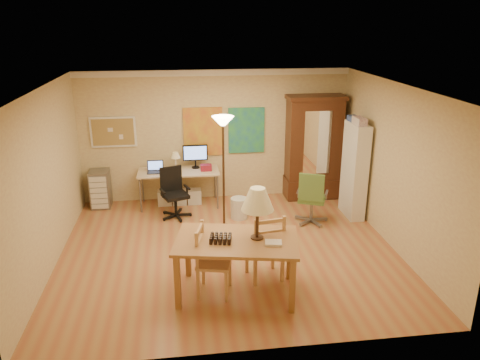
{
  "coord_description": "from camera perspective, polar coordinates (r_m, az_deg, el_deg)",
  "views": [
    {
      "loc": [
        -0.72,
        -6.94,
        3.68
      ],
      "look_at": [
        0.23,
        0.3,
        1.13
      ],
      "focal_mm": 35.0,
      "sensor_mm": 36.0,
      "label": 1
    }
  ],
  "objects": [
    {
      "name": "floor",
      "position": [
        7.89,
        -1.39,
        -8.55
      ],
      "size": [
        5.5,
        5.5,
        0.0
      ],
      "primitive_type": "plane",
      "color": "#AB613C",
      "rests_on": "ground"
    },
    {
      "name": "drawer_cart",
      "position": [
        9.9,
        -16.66,
        -1.05
      ],
      "size": [
        0.38,
        0.46,
        0.76
      ],
      "color": "slate",
      "rests_on": "floor"
    },
    {
      "name": "bookshelf",
      "position": [
        9.17,
        13.77,
        1.12
      ],
      "size": [
        0.27,
        0.73,
        1.83
      ],
      "color": "white",
      "rests_on": "floor"
    },
    {
      "name": "torchiere_lamp",
      "position": [
        8.08,
        -2.07,
        4.88
      ],
      "size": [
        0.38,
        0.38,
        2.09
      ],
      "color": "#3B2717",
      "rests_on": "floor"
    },
    {
      "name": "crown_molding",
      "position": [
        9.48,
        -3.17,
        12.95
      ],
      "size": [
        5.5,
        0.08,
        0.12
      ],
      "primitive_type": "cube",
      "color": "white",
      "rests_on": "floor"
    },
    {
      "name": "wastebin",
      "position": [
        9.0,
        -0.11,
        -3.44
      ],
      "size": [
        0.33,
        0.33,
        0.41
      ],
      "primitive_type": "cylinder",
      "color": "silver",
      "rests_on": "floor"
    },
    {
      "name": "office_chair_green",
      "position": [
        8.86,
        8.68,
        -3.56
      ],
      "size": [
        0.63,
        0.63,
        1.03
      ],
      "color": "slate",
      "rests_on": "floor"
    },
    {
      "name": "dining_table",
      "position": [
        6.33,
        0.5,
        -5.93
      ],
      "size": [
        1.81,
        1.29,
        1.56
      ],
      "color": "brown",
      "rests_on": "floor"
    },
    {
      "name": "ladder_chair_back",
      "position": [
        6.9,
        3.11,
        -8.34
      ],
      "size": [
        0.55,
        0.54,
        1.05
      ],
      "color": "#B18150",
      "rests_on": "floor"
    },
    {
      "name": "computer_desk",
      "position": [
        9.65,
        -7.27,
        -0.44
      ],
      "size": [
        1.62,
        0.71,
        1.23
      ],
      "color": "tan",
      "rests_on": "floor"
    },
    {
      "name": "art_panel_right",
      "position": [
        9.77,
        0.78,
        6.07
      ],
      "size": [
        0.75,
        0.04,
        0.95
      ],
      "primitive_type": "cube",
      "color": "teal",
      "rests_on": "floor"
    },
    {
      "name": "armoire",
      "position": [
        9.97,
        8.89,
        3.14
      ],
      "size": [
        1.19,
        0.56,
        2.18
      ],
      "color": "#37230F",
      "rests_on": "floor"
    },
    {
      "name": "office_chair_black",
      "position": [
        9.13,
        -7.92,
        -2.92
      ],
      "size": [
        0.6,
        0.6,
        0.97
      ],
      "color": "black",
      "rests_on": "floor"
    },
    {
      "name": "ladder_chair_left",
      "position": [
        6.56,
        -3.47,
        -10.0
      ],
      "size": [
        0.55,
        0.56,
        1.02
      ],
      "color": "#B18150",
      "rests_on": "floor"
    },
    {
      "name": "corkboard",
      "position": [
        9.75,
        -15.2,
        5.67
      ],
      "size": [
        0.9,
        0.04,
        0.62
      ],
      "primitive_type": "cube",
      "color": "#9B8148",
      "rests_on": "floor"
    },
    {
      "name": "art_panel_left",
      "position": [
        9.68,
        -4.52,
        5.89
      ],
      "size": [
        0.8,
        0.04,
        1.0
      ],
      "primitive_type": "cube",
      "color": "gold",
      "rests_on": "floor"
    }
  ]
}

